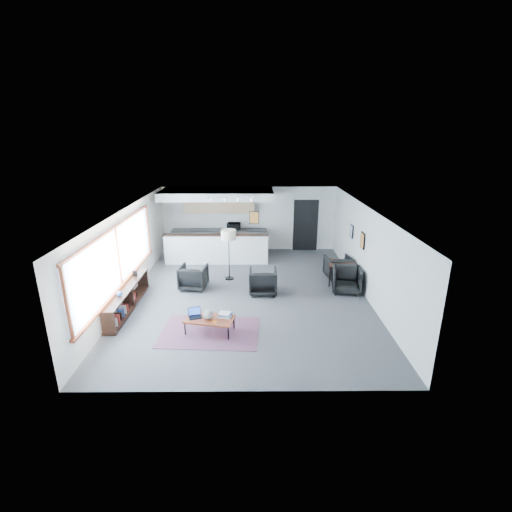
{
  "coord_description": "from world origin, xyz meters",
  "views": [
    {
      "loc": [
        0.17,
        -10.33,
        4.65
      ],
      "look_at": [
        0.25,
        0.4,
        1.06
      ],
      "focal_mm": 26.0,
      "sensor_mm": 36.0,
      "label": 1
    }
  ],
  "objects_px": {
    "floor_lamp": "(229,237)",
    "microwave": "(234,226)",
    "ceramic_pot": "(208,315)",
    "armchair_left": "(193,276)",
    "book_stack": "(225,315)",
    "dining_table": "(342,265)",
    "dining_chair_far": "(338,268)",
    "laptop": "(195,314)",
    "armchair_right": "(263,280)",
    "coffee_table": "(210,319)",
    "dining_chair_near": "(346,281)"
  },
  "relations": [
    {
      "from": "dining_table",
      "to": "microwave",
      "type": "height_order",
      "value": "microwave"
    },
    {
      "from": "dining_table",
      "to": "dining_chair_near",
      "type": "distance_m",
      "value": 0.73
    },
    {
      "from": "armchair_left",
      "to": "microwave",
      "type": "xyz_separation_m",
      "value": [
        1.08,
        3.75,
        0.69
      ]
    },
    {
      "from": "coffee_table",
      "to": "laptop",
      "type": "bearing_deg",
      "value": 178.25
    },
    {
      "from": "coffee_table",
      "to": "laptop",
      "type": "relative_size",
      "value": 3.43
    },
    {
      "from": "book_stack",
      "to": "armchair_left",
      "type": "distance_m",
      "value": 2.86
    },
    {
      "from": "coffee_table",
      "to": "armchair_left",
      "type": "height_order",
      "value": "armchair_left"
    },
    {
      "from": "coffee_table",
      "to": "book_stack",
      "type": "distance_m",
      "value": 0.39
    },
    {
      "from": "ceramic_pot",
      "to": "floor_lamp",
      "type": "height_order",
      "value": "floor_lamp"
    },
    {
      "from": "armchair_right",
      "to": "microwave",
      "type": "bearing_deg",
      "value": -74.47
    },
    {
      "from": "coffee_table",
      "to": "book_stack",
      "type": "bearing_deg",
      "value": 25.44
    },
    {
      "from": "book_stack",
      "to": "microwave",
      "type": "xyz_separation_m",
      "value": [
        -0.1,
        6.36,
        0.67
      ]
    },
    {
      "from": "book_stack",
      "to": "dining_table",
      "type": "height_order",
      "value": "dining_table"
    },
    {
      "from": "book_stack",
      "to": "armchair_right",
      "type": "xyz_separation_m",
      "value": [
        0.98,
        2.24,
        -0.01
      ]
    },
    {
      "from": "laptop",
      "to": "armchair_right",
      "type": "height_order",
      "value": "armchair_right"
    },
    {
      "from": "floor_lamp",
      "to": "dining_chair_near",
      "type": "distance_m",
      "value": 3.95
    },
    {
      "from": "book_stack",
      "to": "microwave",
      "type": "distance_m",
      "value": 6.4
    },
    {
      "from": "book_stack",
      "to": "dining_chair_near",
      "type": "bearing_deg",
      "value": 33.14
    },
    {
      "from": "armchair_right",
      "to": "dining_chair_near",
      "type": "relative_size",
      "value": 1.16
    },
    {
      "from": "coffee_table",
      "to": "dining_chair_far",
      "type": "relative_size",
      "value": 1.78
    },
    {
      "from": "armchair_right",
      "to": "dining_chair_far",
      "type": "distance_m",
      "value": 2.81
    },
    {
      "from": "armchair_left",
      "to": "book_stack",
      "type": "bearing_deg",
      "value": 121.31
    },
    {
      "from": "book_stack",
      "to": "floor_lamp",
      "type": "bearing_deg",
      "value": 91.77
    },
    {
      "from": "coffee_table",
      "to": "dining_chair_near",
      "type": "height_order",
      "value": "dining_chair_near"
    },
    {
      "from": "armchair_left",
      "to": "floor_lamp",
      "type": "distance_m",
      "value": 1.69
    },
    {
      "from": "coffee_table",
      "to": "laptop",
      "type": "height_order",
      "value": "laptop"
    },
    {
      "from": "ceramic_pot",
      "to": "laptop",
      "type": "bearing_deg",
      "value": 158.32
    },
    {
      "from": "microwave",
      "to": "book_stack",
      "type": "bearing_deg",
      "value": -79.53
    },
    {
      "from": "laptop",
      "to": "book_stack",
      "type": "xyz_separation_m",
      "value": [
        0.74,
        0.0,
        -0.02
      ]
    },
    {
      "from": "ceramic_pot",
      "to": "microwave",
      "type": "bearing_deg",
      "value": 87.34
    },
    {
      "from": "coffee_table",
      "to": "floor_lamp",
      "type": "xyz_separation_m",
      "value": [
        0.26,
        3.48,
        1.11
      ]
    },
    {
      "from": "book_stack",
      "to": "armchair_left",
      "type": "bearing_deg",
      "value": 114.17
    },
    {
      "from": "ceramic_pot",
      "to": "dining_table",
      "type": "bearing_deg",
      "value": 38.52
    },
    {
      "from": "armchair_right",
      "to": "floor_lamp",
      "type": "distance_m",
      "value": 1.9
    },
    {
      "from": "ceramic_pot",
      "to": "dining_chair_far",
      "type": "height_order",
      "value": "dining_chair_far"
    },
    {
      "from": "laptop",
      "to": "ceramic_pot",
      "type": "height_order",
      "value": "ceramic_pot"
    },
    {
      "from": "microwave",
      "to": "dining_table",
      "type": "bearing_deg",
      "value": -33.33
    },
    {
      "from": "book_stack",
      "to": "dining_chair_far",
      "type": "distance_m",
      "value": 4.93
    },
    {
      "from": "armchair_right",
      "to": "ceramic_pot",
      "type": "bearing_deg",
      "value": 60.68
    },
    {
      "from": "book_stack",
      "to": "dining_chair_far",
      "type": "height_order",
      "value": "dining_chair_far"
    },
    {
      "from": "laptop",
      "to": "armchair_left",
      "type": "relative_size",
      "value": 0.45
    },
    {
      "from": "book_stack",
      "to": "dining_table",
      "type": "xyz_separation_m",
      "value": [
        3.53,
        2.99,
        0.21
      ]
    },
    {
      "from": "armchair_right",
      "to": "book_stack",
      "type": "bearing_deg",
      "value": 67.13
    },
    {
      "from": "dining_table",
      "to": "dining_chair_far",
      "type": "bearing_deg",
      "value": 90.0
    },
    {
      "from": "floor_lamp",
      "to": "microwave",
      "type": "relative_size",
      "value": 3.33
    },
    {
      "from": "armchair_left",
      "to": "dining_chair_far",
      "type": "bearing_deg",
      "value": -162.91
    },
    {
      "from": "microwave",
      "to": "armchair_left",
      "type": "bearing_deg",
      "value": -96.41
    },
    {
      "from": "ceramic_pot",
      "to": "microwave",
      "type": "relative_size",
      "value": 0.46
    },
    {
      "from": "armchair_right",
      "to": "floor_lamp",
      "type": "bearing_deg",
      "value": -45.92
    },
    {
      "from": "dining_table",
      "to": "microwave",
      "type": "bearing_deg",
      "value": 137.06
    }
  ]
}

